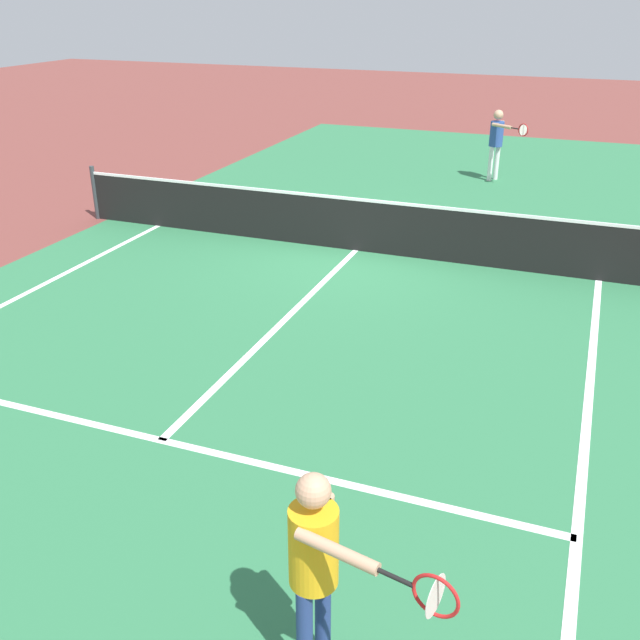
{
  "coord_description": "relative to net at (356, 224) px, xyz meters",
  "views": [
    {
      "loc": [
        3.78,
        -11.66,
        4.27
      ],
      "look_at": [
        1.24,
        -5.04,
        1.0
      ],
      "focal_mm": 40.49,
      "sensor_mm": 36.0,
      "label": 1
    }
  ],
  "objects": [
    {
      "name": "ground_plane",
      "position": [
        0.0,
        0.0,
        -0.49
      ],
      "size": [
        60.0,
        60.0,
        0.0
      ],
      "primitive_type": "plane",
      "color": "brown"
    },
    {
      "name": "court_surface_inbounds",
      "position": [
        0.0,
        0.0,
        -0.49
      ],
      "size": [
        10.62,
        24.4,
        0.0
      ],
      "primitive_type": "cube",
      "color": "#2D7247",
      "rests_on": "ground_plane"
    },
    {
      "name": "line_sideline_right",
      "position": [
        4.11,
        -5.95,
        -0.49
      ],
      "size": [
        0.1,
        11.89,
        0.01
      ],
      "primitive_type": "cube",
      "color": "white",
      "rests_on": "ground_plane"
    },
    {
      "name": "line_service_near",
      "position": [
        0.0,
        -6.4,
        -0.49
      ],
      "size": [
        8.22,
        0.1,
        0.01
      ],
      "primitive_type": "cube",
      "color": "white",
      "rests_on": "ground_plane"
    },
    {
      "name": "line_center_service",
      "position": [
        0.0,
        -3.2,
        -0.49
      ],
      "size": [
        0.1,
        6.4,
        0.01
      ],
      "primitive_type": "cube",
      "color": "white",
      "rests_on": "ground_plane"
    },
    {
      "name": "net",
      "position": [
        0.0,
        0.0,
        0.0
      ],
      "size": [
        11.17,
        0.09,
        1.07
      ],
      "color": "#33383D",
      "rests_on": "ground_plane"
    },
    {
      "name": "player_near",
      "position": [
        2.52,
        -8.41,
        0.52
      ],
      "size": [
        1.14,
        0.68,
        1.63
      ],
      "color": "navy",
      "rests_on": "ground_plane"
    },
    {
      "name": "player_far",
      "position": [
        1.49,
        6.14,
        0.55
      ],
      "size": [
        0.95,
        0.93,
        1.67
      ],
      "color": "white",
      "rests_on": "ground_plane"
    }
  ]
}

